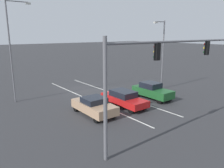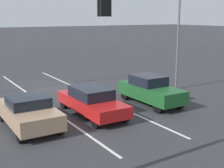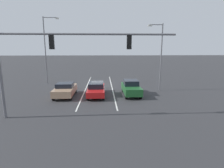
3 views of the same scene
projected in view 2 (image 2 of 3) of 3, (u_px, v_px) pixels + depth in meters
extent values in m
plane|color=#333335|center=(49.00, 88.00, 21.65)|extent=(240.00, 240.00, 0.00)
cube|color=silver|center=(89.00, 94.00, 20.10)|extent=(0.12, 17.79, 0.01)
cube|color=silver|center=(39.00, 101.00, 18.38)|extent=(0.12, 17.79, 0.01)
cube|color=red|center=(92.00, 103.00, 15.71)|extent=(1.77, 4.72, 0.57)
cube|color=black|center=(91.00, 92.00, 15.67)|extent=(1.55, 2.24, 0.53)
cube|color=red|center=(83.00, 90.00, 17.93)|extent=(0.24, 0.06, 0.12)
cube|color=red|center=(62.00, 93.00, 17.29)|extent=(0.24, 0.06, 0.12)
cylinder|color=black|center=(124.00, 116.00, 14.66)|extent=(0.22, 0.63, 0.63)
cylinder|color=black|center=(96.00, 121.00, 13.89)|extent=(0.22, 0.63, 0.63)
cylinder|color=black|center=(89.00, 99.00, 17.65)|extent=(0.22, 0.63, 0.63)
cylinder|color=black|center=(64.00, 103.00, 16.88)|extent=(0.22, 0.63, 0.63)
cube|color=#1E5928|center=(151.00, 92.00, 17.62)|extent=(1.71, 4.22, 0.73)
cube|color=black|center=(148.00, 80.00, 17.72)|extent=(1.50, 1.83, 0.55)
cube|color=red|center=(138.00, 81.00, 19.61)|extent=(0.24, 0.06, 0.12)
cube|color=red|center=(122.00, 84.00, 19.00)|extent=(0.24, 0.06, 0.12)
cylinder|color=black|center=(179.00, 103.00, 16.80)|extent=(0.22, 0.66, 0.66)
cylinder|color=black|center=(158.00, 107.00, 16.06)|extent=(0.22, 0.66, 0.66)
cylinder|color=black|center=(145.00, 91.00, 19.34)|extent=(0.22, 0.66, 0.66)
cylinder|color=black|center=(125.00, 94.00, 18.60)|extent=(0.22, 0.66, 0.66)
cube|color=tan|center=(29.00, 114.00, 13.93)|extent=(1.90, 4.18, 0.68)
cube|color=black|center=(28.00, 101.00, 13.80)|extent=(1.67, 1.63, 0.45)
cube|color=red|center=(29.00, 98.00, 15.94)|extent=(0.24, 0.06, 0.12)
cube|color=red|center=(2.00, 101.00, 15.26)|extent=(0.24, 0.06, 0.12)
cylinder|color=black|center=(59.00, 128.00, 13.15)|extent=(0.22, 0.60, 0.60)
cylinder|color=black|center=(20.00, 135.00, 12.31)|extent=(0.22, 0.60, 0.60)
cylinder|color=black|center=(36.00, 109.00, 15.70)|extent=(0.22, 0.60, 0.60)
cylinder|color=black|center=(2.00, 115.00, 14.86)|extent=(0.22, 0.60, 0.60)
sphere|color=#0A3814|center=(101.00, 9.00, 8.54)|extent=(0.20, 0.20, 0.20)
cylinder|color=slate|center=(178.00, 32.00, 20.56)|extent=(0.14, 0.14, 7.79)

